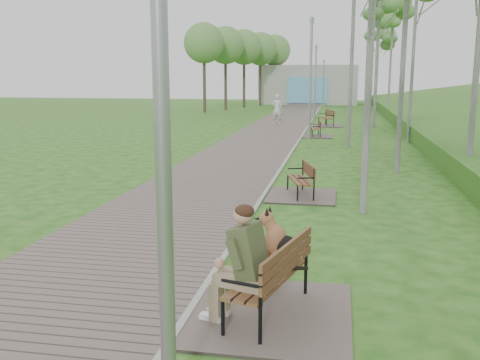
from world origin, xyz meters
name	(u,v)px	position (x,y,z in m)	size (l,w,h in m)	color
ground	(196,303)	(0.00, 0.00, 0.00)	(120.00, 120.00, 0.00)	#1D5213
walkway	(271,132)	(-1.75, 21.50, 0.02)	(3.50, 67.00, 0.04)	#6A5C56
kerb	(304,133)	(0.00, 21.50, 0.03)	(0.10, 67.00, 0.05)	#999993
building_north	(309,85)	(-1.50, 50.97, 1.99)	(10.00, 5.20, 4.00)	#9E9E99
bench_main	(263,280)	(0.93, -0.25, 0.49)	(2.00, 2.23, 1.75)	#6A5C56
bench_second	(300,189)	(0.90, 6.64, 0.19)	(1.68, 1.87, 1.03)	#6A5C56
bench_third	(316,133)	(0.68, 20.11, 0.18)	(1.57, 1.75, 0.97)	#6A5C56
bench_far	(326,122)	(1.03, 25.84, 0.22)	(1.90, 2.11, 1.17)	#6A5C56
lamp_post_near	(161,102)	(0.38, -2.30, 2.78)	(0.23, 0.23, 5.94)	#94969B
lamp_post_second	(310,83)	(0.40, 19.30, 2.63)	(0.22, 0.22, 5.62)	#94969B
lamp_post_third	(315,85)	(0.11, 30.75, 2.33)	(0.19, 0.19, 4.98)	#94969B
lamp_post_far	(323,85)	(0.17, 46.80, 2.08)	(0.17, 0.17, 4.44)	#94969B
pedestrian_near	(277,109)	(-1.98, 26.47, 0.93)	(0.68, 0.45, 1.87)	silver
birch_far_c	(393,16)	(5.47, 36.32, 7.32)	(2.87, 2.87, 9.32)	silver
birch_distant_b	(379,40)	(4.98, 43.33, 6.02)	(2.41, 2.41, 7.67)	silver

